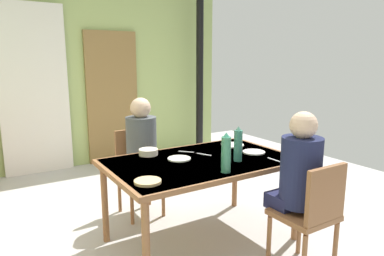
# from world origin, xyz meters

# --- Properties ---
(ground_plane) EXTENTS (7.08, 7.08, 0.00)m
(ground_plane) POSITION_xyz_m (0.00, 0.00, 0.00)
(ground_plane) COLOR #BDBAB8
(wall_back) EXTENTS (4.73, 0.10, 2.77)m
(wall_back) POSITION_xyz_m (0.00, 2.72, 1.39)
(wall_back) COLOR #A7BD6E
(wall_back) RESTS_ON ground_plane
(door_wooden) EXTENTS (0.80, 0.05, 2.00)m
(door_wooden) POSITION_xyz_m (0.48, 2.64, 1.00)
(door_wooden) COLOR olive
(door_wooden) RESTS_ON ground_plane
(stove_pipe_column) EXTENTS (0.12, 0.12, 2.77)m
(stove_pipe_column) POSITION_xyz_m (1.91, 2.37, 1.39)
(stove_pipe_column) COLOR black
(stove_pipe_column) RESTS_ON ground_plane
(curtain_panel) EXTENTS (0.90, 0.03, 2.33)m
(curtain_panel) POSITION_xyz_m (-0.62, 2.62, 1.16)
(curtain_panel) COLOR white
(curtain_panel) RESTS_ON ground_plane
(dining_table) EXTENTS (1.58, 1.00, 0.74)m
(dining_table) POSITION_xyz_m (0.27, -0.17, 0.68)
(dining_table) COLOR brown
(dining_table) RESTS_ON ground_plane
(chair_near_diner) EXTENTS (0.40, 0.40, 0.87)m
(chair_near_diner) POSITION_xyz_m (0.67, -1.02, 0.50)
(chair_near_diner) COLOR brown
(chair_near_diner) RESTS_ON ground_plane
(chair_far_diner) EXTENTS (0.40, 0.40, 0.87)m
(chair_far_diner) POSITION_xyz_m (0.04, 0.68, 0.50)
(chair_far_diner) COLOR brown
(chair_far_diner) RESTS_ON ground_plane
(person_near_diner) EXTENTS (0.30, 0.37, 0.77)m
(person_near_diner) POSITION_xyz_m (0.67, -0.89, 0.78)
(person_near_diner) COLOR #1E2148
(person_near_diner) RESTS_ON ground_plane
(person_far_diner) EXTENTS (0.30, 0.37, 0.77)m
(person_far_diner) POSITION_xyz_m (0.04, 0.54, 0.78)
(person_far_diner) COLOR #55484E
(person_far_diner) RESTS_ON ground_plane
(water_bottle_green_near) EXTENTS (0.07, 0.07, 0.31)m
(water_bottle_green_near) POSITION_xyz_m (0.24, -0.55, 0.89)
(water_bottle_green_near) COLOR #3E8967
(water_bottle_green_near) RESTS_ON dining_table
(water_bottle_green_far) EXTENTS (0.07, 0.07, 0.30)m
(water_bottle_green_far) POSITION_xyz_m (0.51, -0.37, 0.88)
(water_bottle_green_far) COLOR #3A856F
(water_bottle_green_far) RESTS_ON dining_table
(serving_bowl_center) EXTENTS (0.17, 0.17, 0.05)m
(serving_bowl_center) POSITION_xyz_m (-0.05, 0.20, 0.77)
(serving_bowl_center) COLOR #F3E1CA
(serving_bowl_center) RESTS_ON dining_table
(dinner_plate_near_left) EXTENTS (0.20, 0.20, 0.01)m
(dinner_plate_near_left) POSITION_xyz_m (0.11, -0.06, 0.75)
(dinner_plate_near_left) COLOR white
(dinner_plate_near_left) RESTS_ON dining_table
(dinner_plate_near_right) EXTENTS (0.20, 0.20, 0.01)m
(dinner_plate_near_right) POSITION_xyz_m (0.80, -0.24, 0.75)
(dinner_plate_near_right) COLOR white
(dinner_plate_near_right) RESTS_ON dining_table
(dinner_plate_far_center) EXTENTS (0.23, 0.23, 0.01)m
(dinner_plate_far_center) POSITION_xyz_m (0.80, 0.07, 0.75)
(dinner_plate_far_center) COLOR white
(dinner_plate_far_center) RESTS_ON dining_table
(drinking_glass_by_near_diner) EXTENTS (0.06, 0.06, 0.09)m
(drinking_glass_by_near_diner) POSITION_xyz_m (0.39, -0.37, 0.79)
(drinking_glass_by_near_diner) COLOR silver
(drinking_glass_by_near_diner) RESTS_ON dining_table
(bread_plate_sliced) EXTENTS (0.19, 0.19, 0.02)m
(bread_plate_sliced) POSITION_xyz_m (-0.36, -0.45, 0.75)
(bread_plate_sliced) COLOR #DBB77A
(bread_plate_sliced) RESTS_ON dining_table
(cutlery_knife_near) EXTENTS (0.08, 0.14, 0.00)m
(cutlery_knife_near) POSITION_xyz_m (0.37, -0.05, 0.75)
(cutlery_knife_near) COLOR silver
(cutlery_knife_near) RESTS_ON dining_table
(cutlery_fork_near) EXTENTS (0.02, 0.15, 0.00)m
(cutlery_fork_near) POSITION_xyz_m (0.79, -0.51, 0.75)
(cutlery_fork_near) COLOR silver
(cutlery_fork_near) RESTS_ON dining_table
(cutlery_knife_far) EXTENTS (0.11, 0.12, 0.00)m
(cutlery_knife_far) POSITION_xyz_m (0.29, 0.11, 0.75)
(cutlery_knife_far) COLOR silver
(cutlery_knife_far) RESTS_ON dining_table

